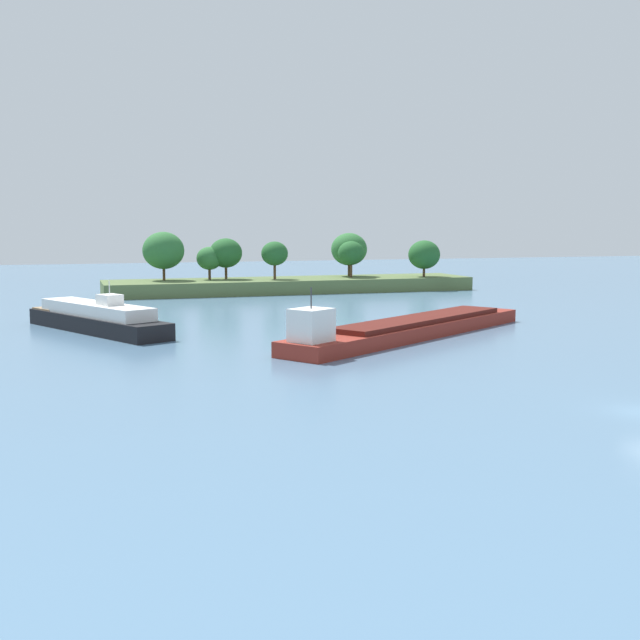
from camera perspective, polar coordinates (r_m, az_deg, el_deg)
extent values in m
cube|color=#566B3D|center=(132.23, -2.11, 2.54)|extent=(61.47, 12.70, 2.24)
cylinder|color=#513823|center=(130.03, -11.25, 3.31)|extent=(0.44, 0.44, 2.16)
ellipsoid|color=#2D6B33|center=(129.86, -11.29, 4.97)|extent=(6.69, 6.69, 6.02)
cylinder|color=#513823|center=(130.78, -8.01, 3.32)|extent=(0.44, 0.44, 1.81)
ellipsoid|color=#2D6B33|center=(130.65, -8.03, 4.45)|extent=(4.20, 4.20, 3.78)
cylinder|color=#513823|center=(131.25, -6.83, 3.43)|extent=(0.44, 0.44, 2.17)
ellipsoid|color=#235B28|center=(131.10, -6.85, 4.85)|extent=(5.40, 5.40, 4.86)
cylinder|color=#513823|center=(130.45, -3.30, 3.52)|extent=(0.44, 0.44, 2.48)
ellipsoid|color=#235B28|center=(130.31, -3.31, 4.84)|extent=(4.42, 4.42, 3.98)
cylinder|color=#513823|center=(134.75, 2.27, 3.60)|extent=(0.44, 0.44, 2.36)
ellipsoid|color=#235B28|center=(134.61, 2.27, 4.87)|extent=(4.52, 4.52, 4.06)
cylinder|color=#513823|center=(138.27, 2.12, 3.66)|extent=(0.44, 0.44, 2.20)
ellipsoid|color=#2D6B33|center=(138.11, 2.12, 5.15)|extent=(6.29, 6.29, 5.66)
cylinder|color=#513823|center=(137.93, 7.54, 3.47)|extent=(0.44, 0.44, 1.62)
ellipsoid|color=#235B28|center=(137.79, 7.56, 4.72)|extent=(5.50, 5.50, 4.95)
cube|color=black|center=(85.97, -15.89, -0.24)|extent=(13.98, 22.52, 1.72)
cube|color=white|center=(85.80, -15.93, 0.76)|extent=(11.17, 17.70, 1.30)
cube|color=white|center=(83.17, -15.01, 1.43)|extent=(2.77, 2.99, 1.10)
cube|color=#937551|center=(94.03, -18.59, 0.83)|extent=(5.25, 5.40, 0.16)
cylinder|color=silver|center=(83.07, -15.04, 2.29)|extent=(0.10, 0.10, 1.40)
cube|color=maroon|center=(79.38, 6.76, -0.72)|extent=(33.41, 24.33, 1.39)
cube|color=#4F1812|center=(80.53, 7.33, 0.05)|extent=(23.81, 17.67, 0.50)
cube|color=white|center=(66.11, -0.64, -0.37)|extent=(4.21, 4.09, 2.80)
cylinder|color=#333338|center=(65.86, -0.65, 1.61)|extent=(0.12, 0.12, 1.80)
cube|color=maroon|center=(94.93, 12.50, 0.45)|extent=(2.84, 3.68, 1.25)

